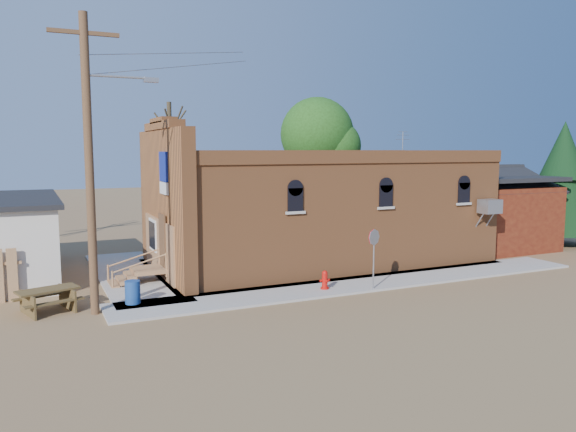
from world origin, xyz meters
name	(u,v)px	position (x,y,z in m)	size (l,w,h in m)	color
ground	(345,294)	(0.00, 0.00, 0.00)	(120.00, 120.00, 0.00)	brown
sidewalk_south	(367,283)	(1.50, 0.90, 0.04)	(19.00, 2.20, 0.08)	#9E9991
sidewalk_west	(132,275)	(-6.30, 6.00, 0.04)	(2.60, 10.00, 0.08)	#9E9991
brick_bar	(314,210)	(1.64, 5.49, 2.34)	(16.40, 7.97, 6.30)	#A35D31
red_shed	(482,203)	(11.50, 5.50, 2.27)	(5.40, 6.40, 4.30)	#50170D
utility_pole	(91,158)	(-8.14, 1.20, 4.77)	(3.12, 0.26, 9.00)	#4D321F
tree_bare_near	(170,132)	(-3.00, 13.00, 5.96)	(2.80, 2.80, 7.65)	#463928
tree_leafy	(317,134)	(6.00, 13.50, 5.93)	(4.40, 4.40, 8.15)	#463928
evergreen_tree	(563,175)	(15.50, 4.00, 3.71)	(3.60, 3.60, 6.50)	#463928
fire_hydrant	(325,280)	(-0.45, 0.67, 0.41)	(0.38, 0.35, 0.67)	red
stop_sign	(374,243)	(1.16, 0.00, 1.73)	(0.56, 0.26, 2.15)	#96969B
trash_barrel	(133,292)	(-6.99, 1.61, 0.45)	(0.49, 0.49, 0.75)	navy
picnic_table	(48,297)	(-9.50, 2.00, 0.48)	(2.09, 1.79, 0.74)	#523F20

